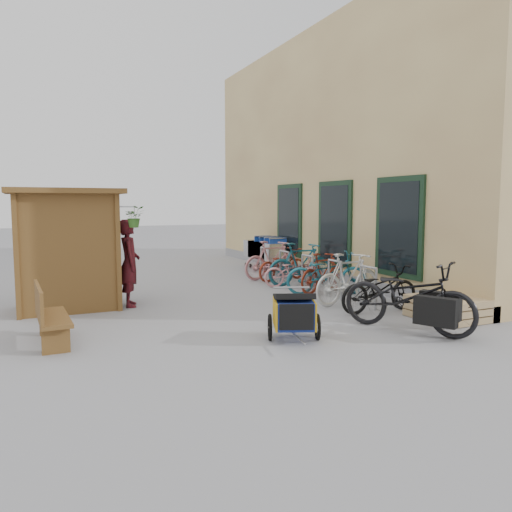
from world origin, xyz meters
name	(u,v)px	position (x,y,z in m)	size (l,w,h in m)	color
ground	(265,319)	(0.00, 0.00, 0.00)	(80.00, 80.00, 0.00)	gray
building	(390,159)	(6.49, 4.50, 3.49)	(6.07, 13.00, 7.00)	#E0C680
kiosk	(62,232)	(-3.28, 2.47, 1.55)	(2.49, 1.65, 2.40)	brown
bike_rack	(307,269)	(2.30, 2.40, 0.52)	(0.05, 5.35, 0.86)	#A5A8AD
pallet_stack	(447,308)	(3.00, -1.40, 0.21)	(1.00, 1.20, 0.40)	tan
bench	(48,314)	(-3.67, -0.10, 0.46)	(0.48, 1.43, 0.90)	brown
shopping_carts	(264,250)	(3.00, 6.32, 0.63)	(0.61, 2.04, 1.09)	silver
child_trailer	(294,312)	(-0.20, -1.42, 0.44)	(0.90, 1.36, 0.79)	navy
cargo_bike	(409,296)	(1.77, -1.77, 0.59)	(1.70, 2.37, 1.19)	black
person_kiosk	(129,263)	(-2.02, 2.23, 0.89)	(0.65, 0.43, 1.79)	maroon
bike_0	(379,289)	(2.28, -0.38, 0.46)	(0.61, 1.76, 0.93)	black
bike_1	(348,278)	(2.19, 0.53, 0.54)	(0.51, 1.81, 1.09)	silver
bike_2	(327,273)	(2.39, 1.66, 0.50)	(0.67, 1.92, 1.01)	#1B5D6E
bike_3	(323,273)	(2.43, 1.88, 0.48)	(0.45, 1.60, 0.96)	maroon
bike_4	(294,271)	(2.20, 2.92, 0.40)	(0.53, 1.53, 0.80)	#D68A8F
bike_5	(301,264)	(2.49, 3.05, 0.56)	(0.52, 1.85, 1.11)	#1B5D6E
bike_6	(282,264)	(2.45, 3.99, 0.44)	(0.59, 1.68, 0.88)	maroon
bike_7	(272,260)	(2.30, 4.32, 0.54)	(0.51, 1.81, 1.09)	#D68A8F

